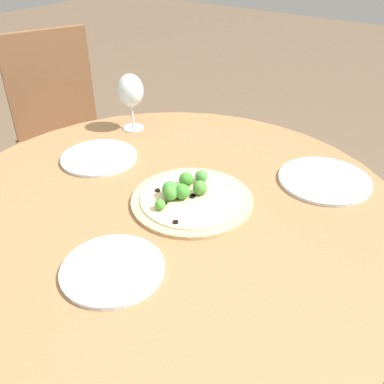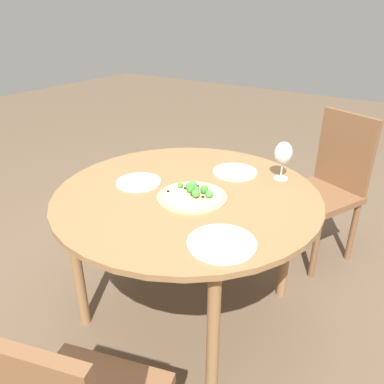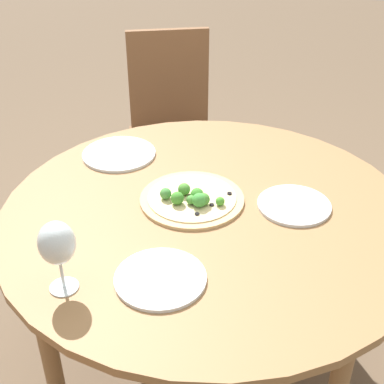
% 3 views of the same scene
% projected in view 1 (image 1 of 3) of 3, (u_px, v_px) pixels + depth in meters
% --- Properties ---
extents(ground_plane, '(12.00, 12.00, 0.00)m').
position_uv_depth(ground_plane, '(174.00, 372.00, 1.48)').
color(ground_plane, brown).
extents(dining_table, '(1.23, 1.23, 0.71)m').
position_uv_depth(dining_table, '(168.00, 227.00, 1.13)').
color(dining_table, olive).
rests_on(dining_table, ground_plane).
extents(chair_2, '(0.53, 0.53, 0.92)m').
position_uv_depth(chair_2, '(64.00, 133.00, 1.94)').
color(chair_2, brown).
rests_on(chair_2, ground_plane).
extents(pizza, '(0.32, 0.32, 0.06)m').
position_uv_depth(pizza, '(190.00, 197.00, 1.11)').
color(pizza, tan).
rests_on(pizza, dining_table).
extents(wine_glass, '(0.09, 0.09, 0.19)m').
position_uv_depth(wine_glass, '(130.00, 91.00, 1.42)').
color(wine_glass, silver).
rests_on(wine_glass, dining_table).
extents(plate_near, '(0.25, 0.25, 0.01)m').
position_uv_depth(plate_near, '(324.00, 180.00, 1.19)').
color(plate_near, silver).
rests_on(plate_near, dining_table).
extents(plate_far, '(0.23, 0.23, 0.01)m').
position_uv_depth(plate_far, '(99.00, 157.00, 1.30)').
color(plate_far, silver).
rests_on(plate_far, dining_table).
extents(plate_side, '(0.22, 0.22, 0.01)m').
position_uv_depth(plate_side, '(113.00, 269.00, 0.90)').
color(plate_side, silver).
rests_on(plate_side, dining_table).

